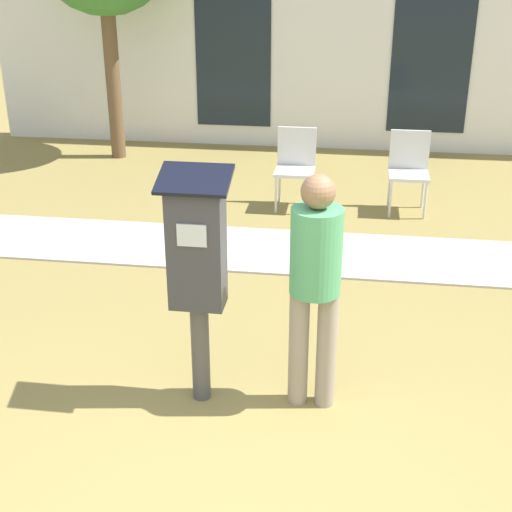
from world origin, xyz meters
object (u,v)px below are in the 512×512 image
object	(u,v)px
parking_meter	(197,259)
person_standing	(315,276)
outdoor_chair_left	(296,161)
outdoor_chair_middle	(409,165)

from	to	relation	value
parking_meter	person_standing	xyz separation A→B (m)	(0.73, 0.04, -0.09)
outdoor_chair_left	outdoor_chair_middle	xyz separation A→B (m)	(1.27, 0.04, 0.00)
person_standing	outdoor_chair_left	size ratio (longest dim) A/B	1.76
parking_meter	outdoor_chair_middle	distance (m)	4.26
parking_meter	outdoor_chair_middle	size ratio (longest dim) A/B	1.77
person_standing	outdoor_chair_left	world-z (taller)	person_standing
parking_meter	outdoor_chair_middle	bearing A→B (deg)	68.76
outdoor_chair_left	outdoor_chair_middle	size ratio (longest dim) A/B	1.00
person_standing	outdoor_chair_left	bearing A→B (deg)	111.69
outdoor_chair_left	outdoor_chair_middle	world-z (taller)	same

